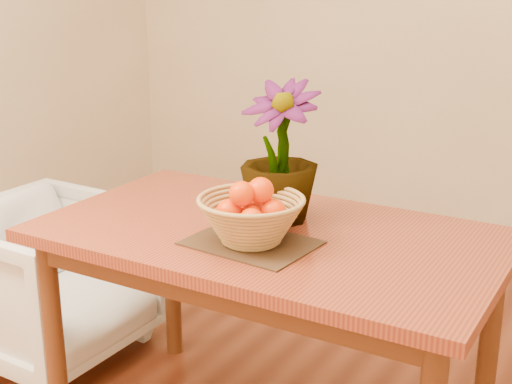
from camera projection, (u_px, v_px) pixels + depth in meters
The scene contains 7 objects.
wall_back at pixel (457, 3), 3.60m from camera, with size 4.00×0.02×2.70m, color #FFE7C2.
table at pixel (268, 257), 2.19m from camera, with size 1.40×0.80×0.75m.
placemat at pixel (251, 243), 2.06m from camera, with size 0.35×0.27×0.01m, color #3C2615.
wicker_basket at pixel (251, 221), 2.04m from camera, with size 0.31×0.31×0.13m.
orange_pile at pixel (251, 206), 2.03m from camera, with size 0.18×0.18×0.14m.
potted_plant at pixel (280, 152), 2.20m from camera, with size 0.25×0.25×0.44m, color #134313.
armchair at pixel (49, 273), 2.85m from camera, with size 0.68×0.64×0.70m, color #886F5E.
Camera 1 is at (0.99, -1.48, 1.50)m, focal length 50.00 mm.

